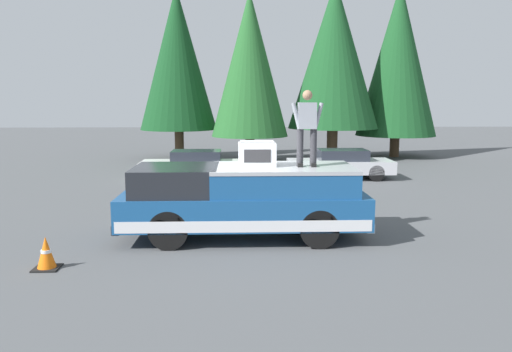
# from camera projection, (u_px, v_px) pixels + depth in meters

# --- Properties ---
(ground_plane) EXTENTS (90.00, 90.00, 0.00)m
(ground_plane) POSITION_uv_depth(u_px,v_px,m) (238.00, 235.00, 11.93)
(ground_plane) COLOR #4C4F51
(pickup_truck) EXTENTS (2.01, 5.54, 1.65)m
(pickup_truck) POSITION_uv_depth(u_px,v_px,m) (244.00, 200.00, 11.57)
(pickup_truck) COLOR navy
(pickup_truck) RESTS_ON ground
(compressor_unit) EXTENTS (0.65, 0.84, 0.56)m
(compressor_unit) POSITION_uv_depth(u_px,v_px,m) (257.00, 154.00, 11.47)
(compressor_unit) COLOR silver
(compressor_unit) RESTS_ON pickup_truck
(person_on_truck_bed) EXTENTS (0.29, 0.72, 1.69)m
(person_on_truck_bed) POSITION_uv_depth(u_px,v_px,m) (307.00, 126.00, 11.29)
(person_on_truck_bed) COLOR #333338
(person_on_truck_bed) RESTS_ON pickup_truck
(parked_car_silver) EXTENTS (1.64, 4.10, 1.16)m
(parked_car_silver) POSITION_uv_depth(u_px,v_px,m) (340.00, 164.00, 20.22)
(parked_car_silver) COLOR silver
(parked_car_silver) RESTS_ON ground
(parked_car_white) EXTENTS (1.64, 4.10, 1.16)m
(parked_car_white) POSITION_uv_depth(u_px,v_px,m) (195.00, 165.00, 19.81)
(parked_car_white) COLOR white
(parked_car_white) RESTS_ON ground
(traffic_cone) EXTENTS (0.47, 0.47, 0.62)m
(traffic_cone) POSITION_uv_depth(u_px,v_px,m) (46.00, 254.00, 9.50)
(traffic_cone) COLOR black
(traffic_cone) RESTS_ON ground
(conifer_far_left) EXTENTS (4.25, 4.25, 9.22)m
(conifer_far_left) POSITION_uv_depth(u_px,v_px,m) (398.00, 60.00, 27.12)
(conifer_far_left) COLOR #4C3826
(conifer_far_left) RESTS_ON ground
(conifer_left) EXTENTS (4.63, 4.63, 9.07)m
(conifer_left) POSITION_uv_depth(u_px,v_px,m) (334.00, 55.00, 25.90)
(conifer_left) COLOR #4C3826
(conifer_left) RESTS_ON ground
(conifer_center_left) EXTENTS (3.81, 3.81, 8.35)m
(conifer_center_left) POSITION_uv_depth(u_px,v_px,m) (250.00, 64.00, 25.02)
(conifer_center_left) COLOR #4C3826
(conifer_center_left) RESTS_ON ground
(conifer_center_right) EXTENTS (4.01, 4.01, 8.85)m
(conifer_center_right) POSITION_uv_depth(u_px,v_px,m) (177.00, 59.00, 26.45)
(conifer_center_right) COLOR #4C3826
(conifer_center_right) RESTS_ON ground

